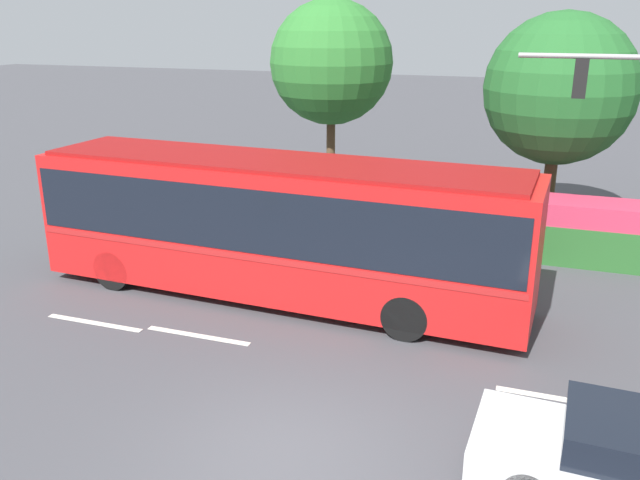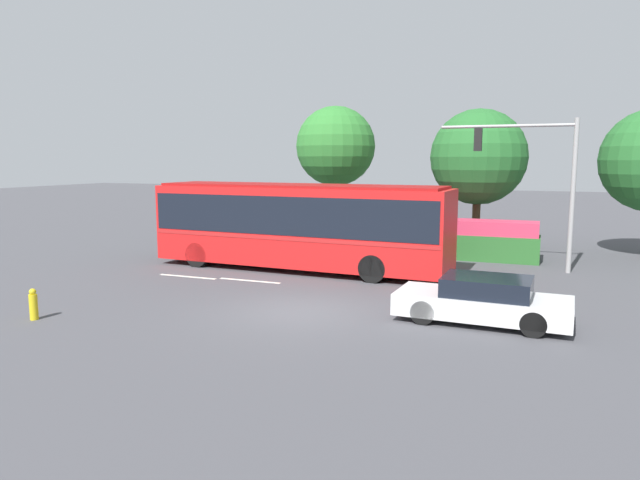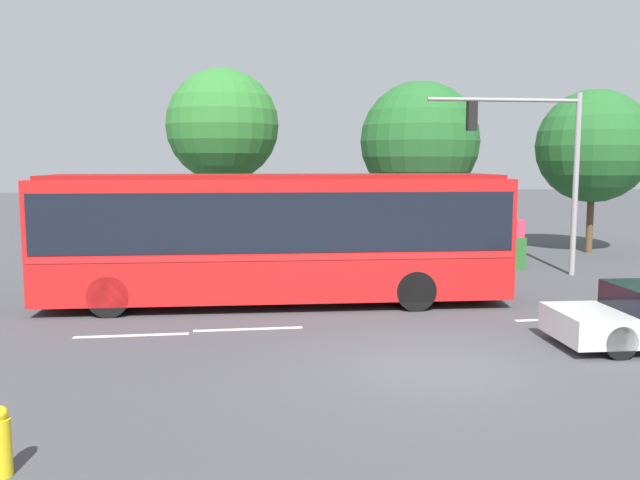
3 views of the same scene
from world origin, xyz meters
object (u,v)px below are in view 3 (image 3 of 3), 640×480
(street_tree_left, at_px, (223,126))
(street_tree_right, at_px, (593,146))
(traffic_light_pole, at_px, (541,154))
(fire_hydrant, at_px, (2,443))
(city_bus, at_px, (275,231))
(street_tree_centre, at_px, (420,142))

(street_tree_left, height_order, street_tree_right, street_tree_left)
(traffic_light_pole, height_order, street_tree_right, street_tree_right)
(street_tree_left, bearing_deg, traffic_light_pole, -25.99)
(street_tree_left, distance_m, fire_hydrant, 17.93)
(city_bus, distance_m, fire_hydrant, 10.02)
(street_tree_centre, relative_size, street_tree_right, 1.02)
(traffic_light_pole, xyz_separation_m, fire_hydrant, (-12.51, -12.27, -3.51))
(street_tree_centre, bearing_deg, street_tree_left, 175.34)
(street_tree_centre, bearing_deg, fire_hydrant, -120.61)
(street_tree_centre, xyz_separation_m, fire_hydrant, (-9.80, -16.56, -3.99))
(traffic_light_pole, xyz_separation_m, street_tree_left, (-10.01, 4.88, 1.05))
(street_tree_left, relative_size, street_tree_right, 1.08)
(street_tree_centre, distance_m, fire_hydrant, 19.65)
(traffic_light_pole, distance_m, street_tree_left, 11.19)
(city_bus, relative_size, street_tree_centre, 1.79)
(city_bus, bearing_deg, street_tree_right, -146.26)
(street_tree_centre, relative_size, fire_hydrant, 7.72)
(fire_hydrant, bearing_deg, traffic_light_pole, 44.45)
(city_bus, height_order, fire_hydrant, city_bus)
(street_tree_centre, distance_m, street_tree_right, 7.33)
(traffic_light_pole, distance_m, street_tree_right, 6.73)
(city_bus, height_order, street_tree_left, street_tree_left)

